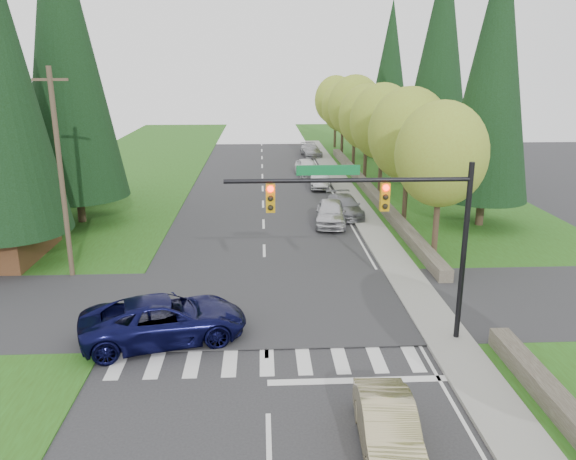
{
  "coord_description": "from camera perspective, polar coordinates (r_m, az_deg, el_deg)",
  "views": [
    {
      "loc": [
        -0.11,
        -14.44,
        10.02
      ],
      "look_at": [
        1.08,
        10.05,
        2.8
      ],
      "focal_mm": 35.0,
      "sensor_mm": 36.0,
      "label": 1
    }
  ],
  "objects": [
    {
      "name": "decid_tree_2",
      "position": [
        43.62,
        9.6,
        10.81
      ],
      "size": [
        5.0,
        5.0,
        8.82
      ],
      "color": "#38281C",
      "rests_on": "ground"
    },
    {
      "name": "ground",
      "position": [
        17.58,
        -2.03,
        -18.36
      ],
      "size": [
        120.0,
        120.0,
        0.0
      ],
      "primitive_type": "plane",
      "color": "#28282B",
      "rests_on": "ground"
    },
    {
      "name": "grass_west",
      "position": [
        38.11,
        -22.43,
        -0.06
      ],
      "size": [
        14.0,
        110.0,
        0.06
      ],
      "primitive_type": "cube",
      "color": "#294D14",
      "rests_on": "ground"
    },
    {
      "name": "traffic_signal",
      "position": [
        20.11,
        10.19,
        1.64
      ],
      "size": [
        8.7,
        0.37,
        6.8
      ],
      "color": "black",
      "rests_on": "ground"
    },
    {
      "name": "parked_car_b",
      "position": [
        38.8,
        5.77,
        2.43
      ],
      "size": [
        2.35,
        4.96,
        1.4
      ],
      "primitive_type": "imported",
      "rotation": [
        0.0,
        0.0,
        0.08
      ],
      "color": "gray",
      "rests_on": "ground"
    },
    {
      "name": "sidewalk_east",
      "position": [
        38.42,
        7.83,
        1.24
      ],
      "size": [
        1.8,
        80.0,
        0.13
      ],
      "primitive_type": "cube",
      "color": "gray",
      "rests_on": "ground"
    },
    {
      "name": "decid_tree_3",
      "position": [
        50.5,
        8.02,
        11.31
      ],
      "size": [
        5.0,
        5.0,
        8.55
      ],
      "color": "#38281C",
      "rests_on": "ground"
    },
    {
      "name": "conifer_w_e",
      "position": [
        44.66,
        -21.74,
        15.65
      ],
      "size": [
        5.78,
        5.78,
        18.8
      ],
      "color": "#38281C",
      "rests_on": "ground"
    },
    {
      "name": "grass_east",
      "position": [
        38.18,
        17.41,
        0.47
      ],
      "size": [
        14.0,
        110.0,
        0.06
      ],
      "primitive_type": "cube",
      "color": "#294D14",
      "rests_on": "ground"
    },
    {
      "name": "conifer_e_b",
      "position": [
        50.75,
        15.21,
        16.74
      ],
      "size": [
        6.12,
        6.12,
        19.8
      ],
      "color": "#38281C",
      "rests_on": "ground"
    },
    {
      "name": "parked_car_e",
      "position": [
        64.46,
        2.36,
        8.08
      ],
      "size": [
        2.4,
        4.97,
        1.39
      ],
      "primitive_type": "imported",
      "rotation": [
        0.0,
        0.0,
        0.1
      ],
      "color": "#9E9FA3",
      "rests_on": "ground"
    },
    {
      "name": "decid_tree_0",
      "position": [
        30.25,
        15.31,
        7.43
      ],
      "size": [
        4.8,
        4.8,
        8.37
      ],
      "color": "#38281C",
      "rests_on": "ground"
    },
    {
      "name": "sedan_champagne",
      "position": [
        16.14,
        10.14,
        -19.21
      ],
      "size": [
        1.66,
        4.25,
        1.38
      ],
      "primitive_type": "imported",
      "rotation": [
        0.0,
        0.0,
        -0.05
      ],
      "color": "tan",
      "rests_on": "ground"
    },
    {
      "name": "conifer_e_c",
      "position": [
        64.02,
        10.34,
        15.51
      ],
      "size": [
        5.1,
        5.1,
        16.8
      ],
      "color": "#38281C",
      "rests_on": "ground"
    },
    {
      "name": "decid_tree_5",
      "position": [
        64.27,
        5.6,
        12.33
      ],
      "size": [
        4.8,
        4.8,
        8.3
      ],
      "color": "#38281C",
      "rests_on": "ground"
    },
    {
      "name": "parked_car_d",
      "position": [
        53.09,
        1.94,
        6.38
      ],
      "size": [
        2.27,
        4.74,
        1.56
      ],
      "primitive_type": "imported",
      "rotation": [
        0.0,
        0.0,
        0.09
      ],
      "color": "white",
      "rests_on": "ground"
    },
    {
      "name": "utility_pole",
      "position": [
        28.48,
        -22.08,
        5.34
      ],
      "size": [
        1.6,
        0.24,
        10.0
      ],
      "color": "#473828",
      "rests_on": "ground"
    },
    {
      "name": "suv_navy",
      "position": [
        21.82,
        -12.44,
        -8.86
      ],
      "size": [
        6.65,
        4.29,
        1.7
      ],
      "primitive_type": "imported",
      "rotation": [
        0.0,
        0.0,
        1.83
      ],
      "color": "#0A0C36",
      "rests_on": "ground"
    },
    {
      "name": "parked_car_a",
      "position": [
        36.57,
        4.37,
        1.78
      ],
      "size": [
        2.49,
        4.96,
        1.62
      ],
      "primitive_type": "imported",
      "rotation": [
        0.0,
        0.0,
        -0.12
      ],
      "color": "silver",
      "rests_on": "ground"
    },
    {
      "name": "cross_street",
      "position": [
        24.58,
        -2.3,
        -7.66
      ],
      "size": [
        120.0,
        8.0,
        0.1
      ],
      "primitive_type": "cube",
      "color": "#28282B",
      "rests_on": "ground"
    },
    {
      "name": "decid_tree_4",
      "position": [
        57.36,
        6.83,
        12.34
      ],
      "size": [
        5.4,
        5.4,
        9.18
      ],
      "color": "#38281C",
      "rests_on": "ground"
    },
    {
      "name": "decid_tree_1",
      "position": [
        36.91,
        12.18,
        9.48
      ],
      "size": [
        5.2,
        5.2,
        8.8
      ],
      "color": "#38281C",
      "rests_on": "ground"
    },
    {
      "name": "decid_tree_6",
      "position": [
        71.18,
        4.87,
        13.01
      ],
      "size": [
        5.2,
        5.2,
        8.86
      ],
      "color": "#38281C",
      "rests_on": "ground"
    },
    {
      "name": "conifer_e_a",
      "position": [
        37.22,
        20.23,
        15.09
      ],
      "size": [
        5.44,
        5.44,
        17.8
      ],
      "color": "#38281C",
      "rests_on": "ground"
    },
    {
      "name": "curb_east",
      "position": [
        38.28,
        6.58,
        1.23
      ],
      "size": [
        0.2,
        80.0,
        0.13
      ],
      "primitive_type": "cube",
      "color": "gray",
      "rests_on": "ground"
    },
    {
      "name": "conifer_w_c",
      "position": [
        38.36,
        -21.86,
        17.2
      ],
      "size": [
        6.46,
        6.46,
        20.8
      ],
      "color": "#38281C",
      "rests_on": "ground"
    },
    {
      "name": "stone_wall_north",
      "position": [
        46.31,
        8.15,
        4.19
      ],
      "size": [
        0.7,
        40.0,
        0.7
      ],
      "primitive_type": "cube",
      "color": "#4C4438",
      "rests_on": "ground"
    },
    {
      "name": "parked_car_c",
      "position": [
        47.83,
        3.25,
        5.19
      ],
      "size": [
        1.87,
        4.55,
        1.47
      ],
      "primitive_type": "imported",
      "rotation": [
        0.0,
        0.0,
        -0.07
      ],
      "color": "#B4B3B8",
      "rests_on": "ground"
    }
  ]
}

